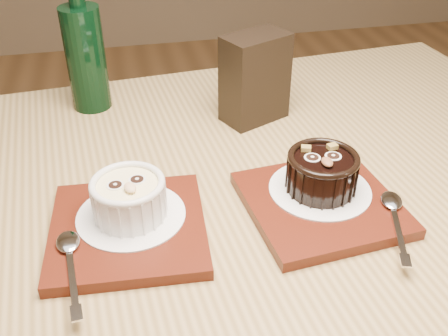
% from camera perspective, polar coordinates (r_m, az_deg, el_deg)
% --- Properties ---
extents(table, '(1.27, 0.91, 0.75)m').
position_cam_1_polar(table, '(0.74, -1.61, -8.93)').
color(table, olive).
rests_on(table, ground).
extents(tray_left, '(0.19, 0.19, 0.01)m').
position_cam_1_polar(tray_left, '(0.63, -10.38, -6.53)').
color(tray_left, '#541B0E').
rests_on(tray_left, table).
extents(doily_left, '(0.13, 0.13, 0.00)m').
position_cam_1_polar(doily_left, '(0.64, -10.07, -5.07)').
color(doily_left, white).
rests_on(doily_left, tray_left).
extents(ramekin_white, '(0.09, 0.09, 0.05)m').
position_cam_1_polar(ramekin_white, '(0.62, -10.32, -3.07)').
color(ramekin_white, white).
rests_on(ramekin_white, doily_left).
extents(spoon_left, '(0.04, 0.14, 0.01)m').
position_cam_1_polar(spoon_left, '(0.59, -16.38, -9.88)').
color(spoon_left, white).
rests_on(spoon_left, tray_left).
extents(tray_right, '(0.20, 0.20, 0.01)m').
position_cam_1_polar(tray_right, '(0.67, 10.48, -3.87)').
color(tray_right, '#541B0E').
rests_on(tray_right, table).
extents(doily_right, '(0.13, 0.13, 0.00)m').
position_cam_1_polar(doily_right, '(0.68, 10.39, -2.29)').
color(doily_right, white).
rests_on(doily_right, tray_right).
extents(ramekin_dark, '(0.09, 0.09, 0.05)m').
position_cam_1_polar(ramekin_dark, '(0.66, 10.64, -0.30)').
color(ramekin_dark, black).
rests_on(ramekin_dark, doily_right).
extents(spoon_right, '(0.07, 0.14, 0.01)m').
position_cam_1_polar(spoon_right, '(0.65, 18.20, -5.21)').
color(spoon_right, white).
rests_on(spoon_right, tray_right).
extents(condiment_stand, '(0.12, 0.10, 0.14)m').
position_cam_1_polar(condiment_stand, '(0.83, 3.38, 9.72)').
color(condiment_stand, black).
rests_on(condiment_stand, table).
extents(green_bottle, '(0.06, 0.06, 0.24)m').
position_cam_1_polar(green_bottle, '(0.89, -14.86, 11.86)').
color(green_bottle, black).
rests_on(green_bottle, table).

